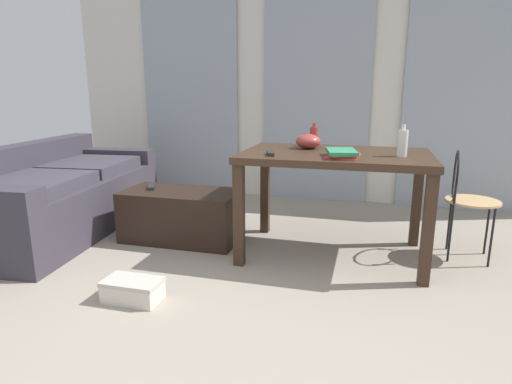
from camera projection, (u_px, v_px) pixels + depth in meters
ground_plane at (278, 260)px, 3.12m from camera, size 7.39×7.39×0.00m
wall_back at (318, 79)px, 4.62m from camera, size 5.73×0.10×2.66m
curtains at (316, 100)px, 4.60m from camera, size 4.08×0.03×2.21m
couch at (58, 196)px, 3.73m from camera, size 1.11×2.10×0.75m
coffee_table at (182, 215)px, 3.51m from camera, size 0.94×0.49×0.41m
craft_table at (335, 167)px, 3.08m from camera, size 1.33×0.85×0.78m
wire_chair at (464, 192)px, 3.07m from camera, size 0.37×0.39×0.80m
bottle_near at (402, 143)px, 2.85m from camera, size 0.07×0.07×0.21m
bottle_far at (314, 136)px, 3.40m from camera, size 0.07×0.07×0.18m
bowl at (308, 141)px, 3.24m from camera, size 0.19×0.19×0.11m
book_stack at (342, 153)px, 2.84m from camera, size 0.25×0.32×0.05m
tv_remote_on_table at (270, 153)px, 2.92m from camera, size 0.09×0.15×0.02m
tv_remote_primary at (152, 187)px, 3.56m from camera, size 0.12×0.18×0.03m
shoebox at (133, 290)px, 2.51m from camera, size 0.34×0.20×0.13m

